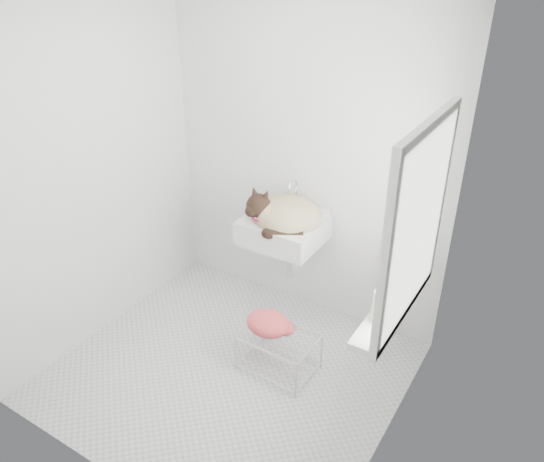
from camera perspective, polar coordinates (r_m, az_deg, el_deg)
The scene contains 15 objects.
floor at distance 3.79m, azimuth -4.58°, elevation -14.78°, with size 2.20×2.00×0.02m, color silver.
back_wall at distance 3.84m, azimuth 3.52°, elevation 8.05°, with size 2.20×0.02×2.50m, color white.
right_wall at distance 2.63m, azimuth 14.17°, elevation -3.29°, with size 0.02×2.00×2.50m, color white.
left_wall at distance 3.79m, azimuth -19.04°, elevation 6.17°, with size 0.02×2.00×2.50m, color white.
window_glass at distance 2.75m, azimuth 15.49°, elevation 0.47°, with size 0.01×0.80×1.00m, color white.
window_frame at distance 2.76m, azimuth 15.20°, elevation 0.55°, with size 0.04×0.90×1.10m, color white.
windowsill at distance 3.04m, azimuth 12.87°, elevation -7.82°, with size 0.16×0.88×0.04m, color white.
sink at distance 3.80m, azimuth 1.26°, elevation 1.28°, with size 0.55×0.48×0.22m, color white.
faucet at distance 3.88m, azimuth 2.64°, elevation 4.15°, with size 0.20×0.14×0.20m, color silver, non-canonical shape.
cat at distance 3.77m, azimuth 1.26°, elevation 1.70°, with size 0.58×0.52×0.33m.
wire_rack at distance 3.71m, azimuth 0.71°, elevation -12.76°, with size 0.48×0.34×0.29m, color silver.
towel at distance 3.63m, azimuth -0.45°, elevation -10.29°, with size 0.31×0.22×0.13m, color #CF7200.
bottle_a at distance 2.88m, azimuth 11.35°, elevation -9.48°, with size 0.09×0.09×0.22m, color beige.
bottle_b at distance 2.99m, azimuth 12.38°, elevation -7.99°, with size 0.10×0.10×0.22m, color teal.
bottle_c at distance 3.14m, azimuth 13.64°, elevation -6.14°, with size 0.14×0.14×0.18m, color silver.
Camera 1 is at (1.69, -2.17, 2.61)m, focal length 35.09 mm.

